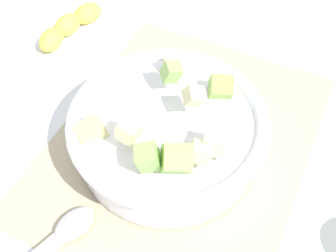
% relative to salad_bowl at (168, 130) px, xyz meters
% --- Properties ---
extents(ground_plane, '(2.40, 2.40, 0.00)m').
position_rel_salad_bowl_xyz_m(ground_plane, '(-0.02, 0.01, -0.05)').
color(ground_plane, silver).
extents(placemat, '(0.45, 0.35, 0.01)m').
position_rel_salad_bowl_xyz_m(placemat, '(-0.02, 0.01, -0.04)').
color(placemat, tan).
rests_on(placemat, ground_plane).
extents(salad_bowl, '(0.27, 0.27, 0.12)m').
position_rel_salad_bowl_xyz_m(salad_bowl, '(0.00, 0.00, 0.00)').
color(salad_bowl, white).
rests_on(salad_bowl, placemat).
extents(serving_spoon, '(0.22, 0.10, 0.01)m').
position_rel_salad_bowl_xyz_m(serving_spoon, '(0.20, -0.07, -0.04)').
color(serving_spoon, '#B7B7BC').
rests_on(serving_spoon, placemat).
extents(banana_whole, '(0.15, 0.07, 0.04)m').
position_rel_salad_bowl_xyz_m(banana_whole, '(-0.16, -0.27, -0.03)').
color(banana_whole, yellow).
rests_on(banana_whole, ground_plane).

